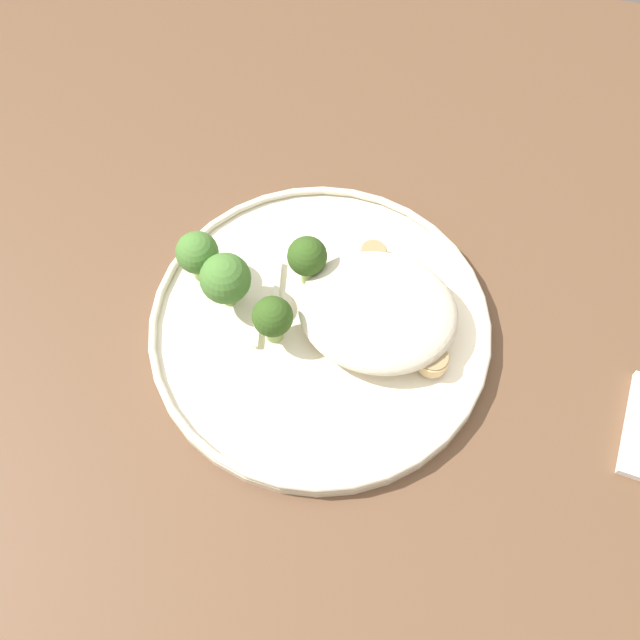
{
  "coord_description": "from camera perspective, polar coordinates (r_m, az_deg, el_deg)",
  "views": [
    {
      "loc": [
        0.05,
        -0.28,
        1.32
      ],
      "look_at": [
        -0.01,
        0.02,
        0.76
      ],
      "focal_mm": 42.5,
      "sensor_mm": 36.0,
      "label": 1
    }
  ],
  "objects": [
    {
      "name": "ground",
      "position": [
        1.35,
        0.47,
        -16.33
      ],
      "size": [
        6.0,
        6.0,
        0.0
      ],
      "primitive_type": "plane",
      "color": "#47423D"
    },
    {
      "name": "wooden_dining_table",
      "position": [
        0.72,
        0.85,
        -5.22
      ],
      "size": [
        1.4,
        1.0,
        0.74
      ],
      "color": "brown",
      "rests_on": "ground"
    },
    {
      "name": "dinner_plate",
      "position": [
        0.64,
        -0.0,
        -0.49
      ],
      "size": [
        0.29,
        0.29,
        0.02
      ],
      "color": "beige",
      "rests_on": "wooden_dining_table"
    },
    {
      "name": "noodle_bed",
      "position": [
        0.63,
        4.39,
        0.66
      ],
      "size": [
        0.13,
        0.12,
        0.04
      ],
      "color": "beige",
      "rests_on": "dinner_plate"
    },
    {
      "name": "seared_scallop_rear_pale",
      "position": [
        0.63,
        4.28,
        -0.11
      ],
      "size": [
        0.03,
        0.03,
        0.01
      ],
      "color": "beige",
      "rests_on": "dinner_plate"
    },
    {
      "name": "seared_scallop_left_edge",
      "position": [
        0.64,
        6.71,
        -0.01
      ],
      "size": [
        0.03,
        0.03,
        0.01
      ],
      "color": "beige",
      "rests_on": "dinner_plate"
    },
    {
      "name": "seared_scallop_front_small",
      "position": [
        0.67,
        4.03,
        5.01
      ],
      "size": [
        0.02,
        0.02,
        0.01
      ],
      "color": "#DBB77A",
      "rests_on": "dinner_plate"
    },
    {
      "name": "seared_scallop_tiny_bay",
      "position": [
        0.66,
        4.23,
        3.6
      ],
      "size": [
        0.03,
        0.03,
        0.01
      ],
      "color": "beige",
      "rests_on": "dinner_plate"
    },
    {
      "name": "seared_scallop_large_seared",
      "position": [
        0.62,
        8.44,
        -3.19
      ],
      "size": [
        0.03,
        0.03,
        0.01
      ],
      "color": "#DBB77A",
      "rests_on": "dinner_plate"
    },
    {
      "name": "broccoli_floret_rear_charred",
      "position": [
        0.65,
        -9.21,
        4.93
      ],
      "size": [
        0.04,
        0.04,
        0.05
      ],
      "color": "#89A356",
      "rests_on": "dinner_plate"
    },
    {
      "name": "broccoli_floret_front_edge",
      "position": [
        0.64,
        -0.97,
        4.73
      ],
      "size": [
        0.03,
        0.03,
        0.05
      ],
      "color": "#89A356",
      "rests_on": "dinner_plate"
    },
    {
      "name": "broccoli_floret_near_rim",
      "position": [
        0.61,
        -3.59,
        0.1
      ],
      "size": [
        0.03,
        0.03,
        0.05
      ],
      "color": "#89A356",
      "rests_on": "dinner_plate"
    },
    {
      "name": "broccoli_floret_tall_stalk",
      "position": [
        0.63,
        -7.13,
        3.08
      ],
      "size": [
        0.04,
        0.04,
        0.06
      ],
      "color": "#7A994C",
      "rests_on": "dinner_plate"
    },
    {
      "name": "onion_sliver_short_strip",
      "position": [
        0.66,
        -3.23,
        2.99
      ],
      "size": [
        0.01,
        0.04,
        0.0
      ],
      "primitive_type": "cube",
      "rotation": [
        0.0,
        0.0,
        4.87
      ],
      "color": "silver",
      "rests_on": "dinner_plate"
    },
    {
      "name": "onion_sliver_curled_piece",
      "position": [
        0.64,
        -4.74,
        -0.16
      ],
      "size": [
        0.01,
        0.05,
        0.0
      ],
      "primitive_type": "cube",
      "rotation": [
        0.0,
        0.0,
        4.88
      ],
      "color": "silver",
      "rests_on": "dinner_plate"
    }
  ]
}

